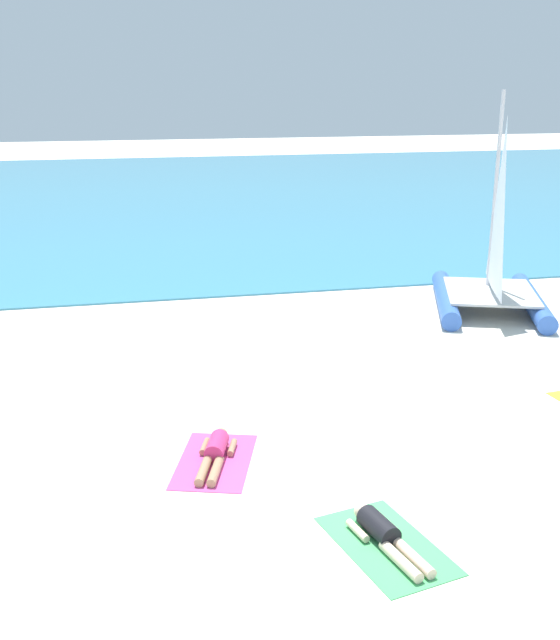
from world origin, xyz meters
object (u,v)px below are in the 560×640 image
sunbather_left (215,452)px  towel_middle (387,545)px  sailboat_blue (491,280)px  sunbather_middle (384,534)px  towel_left (215,461)px

sunbather_left → towel_middle: bearing=-39.4°
towel_middle → sunbather_left: bearing=122.8°
sailboat_blue → sunbather_left: bearing=-120.2°
sunbather_middle → sailboat_blue: bearing=43.7°
towel_left → sunbather_middle: sunbather_middle is taller
towel_middle → sailboat_blue: bearing=56.5°
sailboat_blue → towel_left: sailboat_blue is taller
sailboat_blue → sunbather_left: 10.38m
sailboat_blue → sunbather_left: (-8.00, -6.59, -0.68)m
sailboat_blue → towel_left: 10.45m
sailboat_blue → towel_left: (-8.02, -6.65, -0.80)m
sunbather_middle → sunbather_left: bearing=110.6°
sailboat_blue → towel_middle: size_ratio=2.86×
towel_left → sailboat_blue: bearing=39.7°
sunbather_left → sunbather_middle: same height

